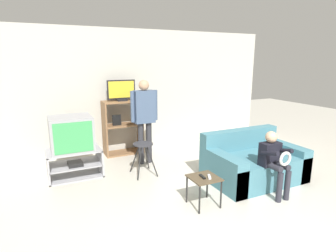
{
  "coord_description": "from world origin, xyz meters",
  "views": [
    {
      "loc": [
        -2.06,
        -1.87,
        1.96
      ],
      "look_at": [
        -0.13,
        2.18,
        0.9
      ],
      "focal_mm": 30.0,
      "sensor_mm": 36.0,
      "label": 1
    }
  ],
  "objects_px": {
    "person_standing_adult": "(144,114)",
    "person_seated_child": "(274,158)",
    "television_flat": "(121,91)",
    "snack_table": "(204,181)",
    "television_main": "(71,133)",
    "tv_stand": "(75,163)",
    "couch": "(252,163)",
    "remote_control_white": "(209,177)",
    "folding_stool": "(143,149)",
    "media_shelf": "(123,127)",
    "remote_control_black": "(202,177)"
  },
  "relations": [
    {
      "from": "snack_table",
      "to": "television_main",
      "type": "bearing_deg",
      "value": 128.8
    },
    {
      "from": "tv_stand",
      "to": "couch",
      "type": "distance_m",
      "value": 3.02
    },
    {
      "from": "folding_stool",
      "to": "snack_table",
      "type": "bearing_deg",
      "value": -75.16
    },
    {
      "from": "television_main",
      "to": "snack_table",
      "type": "relative_size",
      "value": 1.63
    },
    {
      "from": "media_shelf",
      "to": "person_standing_adult",
      "type": "distance_m",
      "value": 0.86
    },
    {
      "from": "remote_control_black",
      "to": "television_flat",
      "type": "bearing_deg",
      "value": 103.12
    },
    {
      "from": "remote_control_black",
      "to": "couch",
      "type": "bearing_deg",
      "value": 23.93
    },
    {
      "from": "remote_control_black",
      "to": "remote_control_white",
      "type": "xyz_separation_m",
      "value": [
        0.08,
        -0.05,
        0.0
      ]
    },
    {
      "from": "television_main",
      "to": "media_shelf",
      "type": "height_order",
      "value": "media_shelf"
    },
    {
      "from": "television_main",
      "to": "snack_table",
      "type": "bearing_deg",
      "value": -51.2
    },
    {
      "from": "person_seated_child",
      "to": "folding_stool",
      "type": "bearing_deg",
      "value": 133.51
    },
    {
      "from": "tv_stand",
      "to": "remote_control_black",
      "type": "bearing_deg",
      "value": -51.67
    },
    {
      "from": "television_flat",
      "to": "remote_control_white",
      "type": "xyz_separation_m",
      "value": [
        0.41,
        -2.67,
        -0.91
      ]
    },
    {
      "from": "folding_stool",
      "to": "snack_table",
      "type": "relative_size",
      "value": 1.37
    },
    {
      "from": "remote_control_white",
      "to": "person_seated_child",
      "type": "relative_size",
      "value": 0.15
    },
    {
      "from": "television_flat",
      "to": "remote_control_white",
      "type": "height_order",
      "value": "television_flat"
    },
    {
      "from": "snack_table",
      "to": "folding_stool",
      "type": "bearing_deg",
      "value": 104.84
    },
    {
      "from": "television_flat",
      "to": "snack_table",
      "type": "relative_size",
      "value": 1.4
    },
    {
      "from": "television_main",
      "to": "person_seated_child",
      "type": "xyz_separation_m",
      "value": [
        2.56,
        -1.99,
        -0.19
      ]
    },
    {
      "from": "snack_table",
      "to": "couch",
      "type": "xyz_separation_m",
      "value": [
        1.22,
        0.41,
        -0.08
      ]
    },
    {
      "from": "television_main",
      "to": "television_flat",
      "type": "distance_m",
      "value": 1.49
    },
    {
      "from": "remote_control_white",
      "to": "person_standing_adult",
      "type": "relative_size",
      "value": 0.09
    },
    {
      "from": "television_flat",
      "to": "person_standing_adult",
      "type": "distance_m",
      "value": 0.85
    },
    {
      "from": "television_main",
      "to": "couch",
      "type": "distance_m",
      "value": 3.08
    },
    {
      "from": "person_seated_child",
      "to": "television_flat",
      "type": "bearing_deg",
      "value": 117.33
    },
    {
      "from": "television_main",
      "to": "person_seated_child",
      "type": "bearing_deg",
      "value": -37.83
    },
    {
      "from": "remote_control_black",
      "to": "person_seated_child",
      "type": "xyz_separation_m",
      "value": [
        1.11,
        -0.17,
        0.14
      ]
    },
    {
      "from": "folding_stool",
      "to": "remote_control_black",
      "type": "xyz_separation_m",
      "value": [
        0.34,
        -1.37,
        -0.04
      ]
    },
    {
      "from": "remote_control_white",
      "to": "couch",
      "type": "distance_m",
      "value": 1.25
    },
    {
      "from": "tv_stand",
      "to": "television_main",
      "type": "xyz_separation_m",
      "value": [
        -0.02,
        0.01,
        0.53
      ]
    },
    {
      "from": "television_main",
      "to": "person_seated_child",
      "type": "height_order",
      "value": "television_main"
    },
    {
      "from": "television_main",
      "to": "person_standing_adult",
      "type": "distance_m",
      "value": 1.36
    },
    {
      "from": "remote_control_black",
      "to": "couch",
      "type": "height_order",
      "value": "couch"
    },
    {
      "from": "remote_control_black",
      "to": "person_seated_child",
      "type": "distance_m",
      "value": 1.14
    },
    {
      "from": "person_standing_adult",
      "to": "television_main",
      "type": "bearing_deg",
      "value": -177.52
    },
    {
      "from": "television_flat",
      "to": "remote_control_black",
      "type": "height_order",
      "value": "television_flat"
    },
    {
      "from": "media_shelf",
      "to": "remote_control_white",
      "type": "distance_m",
      "value": 2.7
    },
    {
      "from": "remote_control_white",
      "to": "person_standing_adult",
      "type": "distance_m",
      "value": 2.01
    },
    {
      "from": "folding_stool",
      "to": "snack_table",
      "type": "height_order",
      "value": "folding_stool"
    },
    {
      "from": "tv_stand",
      "to": "folding_stool",
      "type": "bearing_deg",
      "value": -22.17
    },
    {
      "from": "media_shelf",
      "to": "remote_control_white",
      "type": "height_order",
      "value": "media_shelf"
    },
    {
      "from": "tv_stand",
      "to": "remote_control_white",
      "type": "bearing_deg",
      "value": -50.83
    },
    {
      "from": "tv_stand",
      "to": "remote_control_white",
      "type": "relative_size",
      "value": 6.15
    },
    {
      "from": "remote_control_black",
      "to": "tv_stand",
      "type": "bearing_deg",
      "value": 134.33
    },
    {
      "from": "person_standing_adult",
      "to": "person_seated_child",
      "type": "relative_size",
      "value": 1.69
    },
    {
      "from": "remote_control_white",
      "to": "person_standing_adult",
      "type": "height_order",
      "value": "person_standing_adult"
    },
    {
      "from": "folding_stool",
      "to": "remote_control_white",
      "type": "relative_size",
      "value": 3.95
    },
    {
      "from": "tv_stand",
      "to": "person_standing_adult",
      "type": "height_order",
      "value": "person_standing_adult"
    },
    {
      "from": "media_shelf",
      "to": "person_standing_adult",
      "type": "relative_size",
      "value": 0.71
    },
    {
      "from": "media_shelf",
      "to": "television_flat",
      "type": "relative_size",
      "value": 1.96
    }
  ]
}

